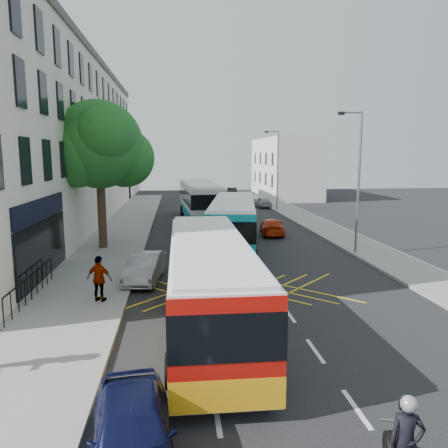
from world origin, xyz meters
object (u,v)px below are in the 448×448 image
object	(u,v)px
bus_near	(209,282)
pedestrian_far	(99,279)
distant_car_grey	(198,194)
parked_car_blue	(133,432)
motorbike	(405,448)
parked_car_silver	(145,267)
bus_mid	(233,224)
lamp_near	(357,175)
distant_car_dark	(232,192)
lamp_far	(277,166)
distant_car_silver	(263,202)
street_tree	(99,145)
bus_far	(200,200)
red_hatchback	(272,227)

from	to	relation	value
bus_near	pedestrian_far	size ratio (longest dim) A/B	6.09
distant_car_grey	pedestrian_far	world-z (taller)	pedestrian_far
parked_car_blue	pedestrian_far	bearing A→B (deg)	96.39
bus_near	motorbike	bearing A→B (deg)	-69.58
parked_car_silver	bus_mid	bearing A→B (deg)	58.93
distant_car_grey	lamp_near	bearing A→B (deg)	-70.52
bus_near	parked_car_blue	xyz separation A→B (m)	(-1.92, -6.25, -0.95)
distant_car_dark	lamp_far	bearing A→B (deg)	100.59
parked_car_silver	distant_car_silver	xyz separation A→B (m)	(11.00, 27.41, -0.06)
lamp_near	street_tree	bearing A→B (deg)	168.60
distant_car_dark	bus_near	bearing A→B (deg)	84.25
parked_car_silver	distant_car_silver	world-z (taller)	parked_car_silver
lamp_far	parked_car_silver	world-z (taller)	lamp_far
bus_far	parked_car_silver	bearing A→B (deg)	-104.33
motorbike	distant_car_dark	xyz separation A→B (m)	(4.00, 54.47, -0.25)
distant_car_silver	motorbike	bearing A→B (deg)	77.60
bus_far	distant_car_silver	size ratio (longest dim) A/B	3.50
bus_near	parked_car_silver	bearing A→B (deg)	113.49
street_tree	bus_near	bearing A→B (deg)	-66.90
bus_far	distant_car_silver	world-z (taller)	bus_far
lamp_near	parked_car_blue	distance (m)	20.07
bus_far	pedestrian_far	bearing A→B (deg)	-106.62
motorbike	lamp_far	bearing A→B (deg)	90.47
bus_far	parked_car_blue	xyz separation A→B (m)	(-2.98, -30.94, -1.09)
bus_mid	pedestrian_far	world-z (taller)	bus_mid
parked_car_silver	red_hatchback	world-z (taller)	parked_car_silver
bus_far	motorbike	size ratio (longest dim) A/B	5.88
street_tree	parked_car_blue	xyz separation A→B (m)	(3.61, -19.22, -5.64)
bus_far	red_hatchback	distance (m)	9.24
street_tree	motorbike	bearing A→B (deg)	-68.01
street_tree	pedestrian_far	size ratio (longest dim) A/B	4.93
lamp_near	bus_near	xyz separation A→B (m)	(-9.18, -10.00, -3.01)
lamp_near	motorbike	world-z (taller)	lamp_near
red_hatchback	distant_car_grey	size ratio (longest dim) A/B	0.81
pedestrian_far	lamp_near	bearing A→B (deg)	-129.85
lamp_far	parked_car_blue	xyz separation A→B (m)	(-11.10, -36.25, -3.96)
bus_near	distant_car_grey	world-z (taller)	bus_near
lamp_near	distant_car_silver	bearing A→B (deg)	91.71
distant_car_grey	distant_car_dark	xyz separation A→B (m)	(5.01, 4.72, -0.09)
red_hatchback	distant_car_silver	world-z (taller)	red_hatchback
parked_car_silver	bus_far	bearing A→B (deg)	86.87
distant_car_grey	distant_car_dark	world-z (taller)	distant_car_grey
bus_far	lamp_near	bearing A→B (deg)	-64.62
street_tree	bus_near	size ratio (longest dim) A/B	0.81
street_tree	parked_car_silver	bearing A→B (deg)	-66.92
lamp_far	lamp_near	bearing A→B (deg)	-90.00
lamp_far	pedestrian_far	size ratio (longest dim) A/B	4.48
bus_far	distant_car_grey	world-z (taller)	bus_far
parked_car_silver	bus_near	bearing A→B (deg)	-59.23
parked_car_silver	pedestrian_far	bearing A→B (deg)	-108.29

